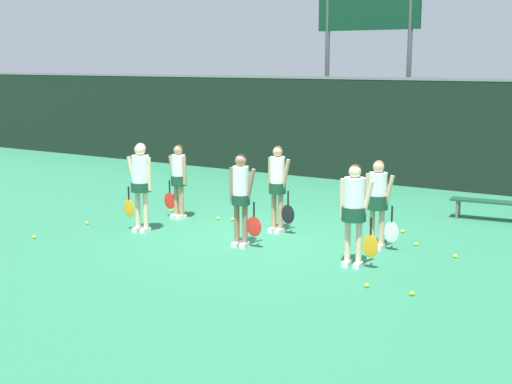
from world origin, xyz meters
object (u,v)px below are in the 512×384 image
object	(u,v)px
player_0	(141,179)
tennis_ball_3	(367,285)
player_3	(178,176)
tennis_ball_6	(232,219)
scoreboard	(368,19)
tennis_ball_5	(376,239)
tennis_ball_10	(187,212)
player_2	(354,207)
tennis_ball_4	(171,211)
player_1	(241,193)
tennis_ball_8	(403,231)
tennis_ball_9	(34,237)
tennis_ball_7	(412,293)
player_4	(278,183)
tennis_ball_2	(87,223)
tennis_ball_1	(416,244)
player_5	(378,197)
tennis_ball_0	(218,218)
tennis_ball_11	(455,256)
bench_courtside	(492,204)

from	to	relation	value
player_0	tennis_ball_3	xyz separation A→B (m)	(5.26, -0.92, -1.04)
player_3	tennis_ball_6	distance (m)	1.49
scoreboard	tennis_ball_5	bearing A→B (deg)	-64.71
player_0	player_3	size ratio (longest dim) A/B	1.11
tennis_ball_10	player_2	bearing A→B (deg)	-20.64
player_3	tennis_ball_4	distance (m)	1.13
player_1	tennis_ball_8	size ratio (longest dim) A/B	24.23
tennis_ball_4	tennis_ball_9	distance (m)	3.42
player_2	tennis_ball_7	xyz separation A→B (m)	(1.36, -0.91, -0.99)
player_4	tennis_ball_5	size ratio (longest dim) A/B	24.41
scoreboard	tennis_ball_2	distance (m)	10.67
player_1	player_4	world-z (taller)	player_4
tennis_ball_1	tennis_ball_3	world-z (taller)	tennis_ball_3
player_4	tennis_ball_4	distance (m)	3.20
scoreboard	tennis_ball_8	distance (m)	8.83
player_2	player_5	world-z (taller)	player_2
tennis_ball_7	tennis_ball_8	size ratio (longest dim) A/B	1.01
player_3	player_0	bearing A→B (deg)	-77.35
tennis_ball_6	tennis_ball_7	size ratio (longest dim) A/B	0.95
tennis_ball_10	player_1	bearing A→B (deg)	-33.80
tennis_ball_9	player_4	bearing A→B (deg)	38.68
tennis_ball_7	tennis_ball_10	size ratio (longest dim) A/B	1.05
tennis_ball_0	tennis_ball_5	size ratio (longest dim) A/B	0.96
player_5	tennis_ball_11	world-z (taller)	player_5
tennis_ball_9	tennis_ball_4	bearing A→B (deg)	78.68
bench_courtside	player_0	size ratio (longest dim) A/B	0.99
scoreboard	player_0	distance (m)	9.95
tennis_ball_7	tennis_ball_9	bearing A→B (deg)	-175.03
tennis_ball_8	tennis_ball_9	world-z (taller)	tennis_ball_8
bench_courtside	tennis_ball_10	size ratio (longest dim) A/B	25.74
tennis_ball_5	tennis_ball_11	size ratio (longest dim) A/B	1.01
tennis_ball_1	tennis_ball_6	bearing A→B (deg)	-178.88
bench_courtside	tennis_ball_9	world-z (taller)	bench_courtside
player_5	tennis_ball_5	xyz separation A→B (m)	(-0.22, 0.49, -0.92)
player_2	tennis_ball_5	bearing A→B (deg)	92.80
bench_courtside	player_0	world-z (taller)	player_0
player_0	tennis_ball_5	size ratio (longest dim) A/B	25.15
tennis_ball_9	tennis_ball_7	bearing A→B (deg)	4.97
player_2	player_4	world-z (taller)	player_4
tennis_ball_11	tennis_ball_5	bearing A→B (deg)	167.54
tennis_ball_4	tennis_ball_11	size ratio (longest dim) A/B	0.98
scoreboard	tennis_ball_10	xyz separation A→B (m)	(-1.01, -7.45, -4.54)
tennis_ball_3	tennis_ball_6	xyz separation A→B (m)	(-4.27, 2.70, -0.00)
tennis_ball_4	tennis_ball_5	bearing A→B (deg)	-0.11
tennis_ball_2	bench_courtside	bearing A→B (deg)	34.72
tennis_ball_9	player_5	bearing A→B (deg)	26.00
tennis_ball_8	tennis_ball_10	xyz separation A→B (m)	(-4.74, -0.86, -0.00)
tennis_ball_1	player_5	bearing A→B (deg)	-134.13
scoreboard	tennis_ball_0	distance (m)	8.85
scoreboard	tennis_ball_10	world-z (taller)	scoreboard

